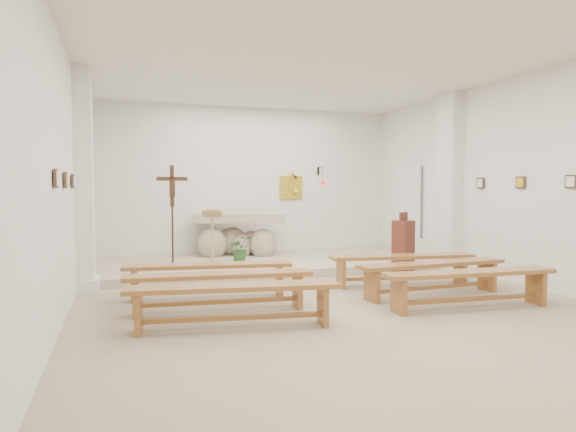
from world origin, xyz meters
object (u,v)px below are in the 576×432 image
object	(u,v)px
bench_right_front	(402,263)
bench_right_third	(470,280)
bench_left_front	(209,272)
altar	(238,238)
donation_pedestal	(403,247)
bench_left_third	(234,296)
lectern	(212,236)
bench_left_second	(220,283)
bench_right_second	(432,270)
crucifix_stand	(172,208)

from	to	relation	value
bench_right_front	bench_right_third	world-z (taller)	same
bench_left_front	altar	bearing A→B (deg)	78.76
donation_pedestal	bench_left_third	bearing A→B (deg)	-165.85
bench_left_front	bench_right_front	world-z (taller)	same
bench_left_third	bench_right_front	bearing A→B (deg)	36.46
lectern	bench_right_front	world-z (taller)	lectern
bench_left_second	bench_right_second	size ratio (longest dim) A/B	1.00
bench_left_second	bench_left_front	bearing A→B (deg)	95.25
bench_left_third	crucifix_stand	bearing A→B (deg)	101.87
bench_right_second	bench_right_front	bearing A→B (deg)	85.99
lectern	donation_pedestal	size ratio (longest dim) A/B	0.92
lectern	crucifix_stand	distance (m)	0.98
bench_left_third	bench_left_second	bearing A→B (deg)	97.97
donation_pedestal	bench_right_second	distance (m)	2.05
donation_pedestal	bench_right_front	distance (m)	1.25
bench_right_third	crucifix_stand	bearing A→B (deg)	133.05
altar	bench_left_front	bearing A→B (deg)	-95.68
bench_left_front	lectern	bearing A→B (deg)	86.90
crucifix_stand	bench_left_third	bearing A→B (deg)	-86.18
altar	crucifix_stand	xyz separation A→B (m)	(-1.52, -1.14, 0.72)
altar	donation_pedestal	distance (m)	3.65
altar	bench_left_third	distance (m)	5.48
bench_right_front	crucifix_stand	bearing A→B (deg)	153.04
bench_left_front	bench_right_second	world-z (taller)	same
altar	bench_right_third	size ratio (longest dim) A/B	0.85
lectern	bench_right_second	xyz separation A→B (m)	(2.73, -3.47, -0.30)
lectern	bench_left_third	bearing A→B (deg)	-80.94
bench_right_second	bench_left_front	bearing A→B (deg)	160.81
crucifix_stand	bench_left_third	xyz separation A→B (m)	(0.29, -4.19, -0.87)
bench_left_front	bench_left_second	world-z (taller)	same
crucifix_stand	bench_right_second	xyz separation A→B (m)	(3.52, -3.32, -0.87)
bench_right_front	lectern	bearing A→B (deg)	144.27
bench_right_front	bench_left_second	size ratio (longest dim) A/B	1.00
donation_pedestal	bench_right_second	bearing A→B (deg)	-130.33
donation_pedestal	bench_right_third	distance (m)	2.89
bench_left_front	bench_left_third	distance (m)	1.75
lectern	bench_left_third	size ratio (longest dim) A/B	0.44
bench_right_second	bench_left_third	bearing A→B (deg)	-168.82
altar	bench_right_third	distance (m)	5.70
bench_left_second	bench_right_second	xyz separation A→B (m)	(3.23, 0.00, 0.00)
bench_left_third	bench_right_third	bearing A→B (deg)	7.97
bench_left_front	bench_right_third	bearing A→B (deg)	-20.69
altar	donation_pedestal	xyz separation A→B (m)	(2.64, -2.52, -0.02)
bench_right_third	donation_pedestal	bearing A→B (deg)	80.08
bench_right_second	crucifix_stand	bearing A→B (deg)	132.67
bench_left_front	bench_right_second	size ratio (longest dim) A/B	1.00
lectern	bench_left_third	distance (m)	4.38
lectern	bench_right_third	world-z (taller)	lectern
bench_right_second	bench_right_third	world-z (taller)	same
bench_left_front	bench_left_third	world-z (taller)	same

